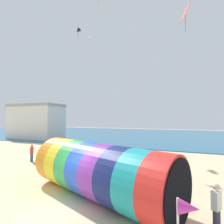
{
  "coord_description": "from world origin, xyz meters",
  "views": [
    {
      "loc": [
        5.09,
        -5.93,
        4.07
      ],
      "look_at": [
        1.25,
        4.28,
        4.44
      ],
      "focal_mm": 28.0,
      "sensor_mm": 36.0,
      "label": 1
    }
  ],
  "objects": [
    {
      "name": "kite_handler",
      "position": [
        6.32,
        1.14,
        0.92
      ],
      "size": [
        0.38,
        0.42,
        1.78
      ],
      "color": "#383D56",
      "rests_on": "ground"
    },
    {
      "name": "kite_black_delta",
      "position": [
        -7.01,
        13.56,
        15.5
      ],
      "size": [
        0.85,
        0.73,
        1.11
      ],
      "color": "black"
    },
    {
      "name": "sea",
      "position": [
        0.0,
        36.43,
        0.05
      ],
      "size": [
        120.0,
        40.0,
        0.1
      ],
      "primitive_type": "cube",
      "color": "#236084",
      "rests_on": "ground"
    },
    {
      "name": "bystander_near_water",
      "position": [
        -7.66,
        6.73,
        0.79
      ],
      "size": [
        0.36,
        0.42,
        1.57
      ],
      "color": "#383D56",
      "rests_on": "ground"
    },
    {
      "name": "ground_plane",
      "position": [
        0.0,
        0.0,
        0.0
      ],
      "size": [
        120.0,
        120.0,
        0.0
      ],
      "primitive_type": "plane",
      "color": "#CCBA8C"
    },
    {
      "name": "promenade_building",
      "position": [
        -21.11,
        21.12,
        3.38
      ],
      "size": [
        10.3,
        5.43,
        6.75
      ],
      "color": "silver",
      "rests_on": "ground"
    },
    {
      "name": "kite_red_diamond",
      "position": [
        5.79,
        9.65,
        12.88
      ],
      "size": [
        0.83,
        1.08,
        2.31
      ],
      "color": "red"
    },
    {
      "name": "kite_white_parafoil",
      "position": [
        -6.98,
        17.11,
        16.12
      ],
      "size": [
        0.74,
        1.27,
        0.67
      ],
      "color": "white"
    },
    {
      "name": "giant_inflatable_tube",
      "position": [
        1.27,
        2.27,
        1.38
      ],
      "size": [
        8.73,
        5.57,
        2.75
      ],
      "color": "orange",
      "rests_on": "ground"
    },
    {
      "name": "beach_flag",
      "position": [
        5.27,
        -1.71,
        2.02
      ],
      "size": [
        0.47,
        0.36,
        2.29
      ],
      "color": "silver",
      "rests_on": "ground"
    }
  ]
}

